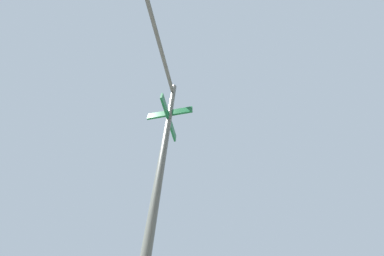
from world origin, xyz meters
The scene contains 1 object.
traffic_signal_near centered at (-6.70, -6.27, 4.22)m, with size 2.08×3.01×5.96m.
Camera 1 is at (-6.98, -4.99, 0.96)m, focal length 18.60 mm.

